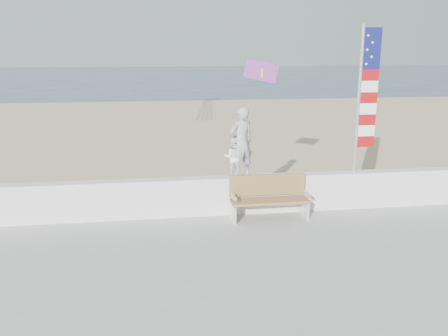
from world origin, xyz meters
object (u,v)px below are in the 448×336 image
at_px(child, 234,157).
at_px(bench, 269,197).
at_px(flag, 364,94).
at_px(adult, 241,142).

relative_size(child, bench, 0.52).
bearing_deg(flag, adult, 179.99).
xyz_separation_m(bench, flag, (2.37, 0.45, 2.30)).
relative_size(bench, flag, 0.51).
relative_size(adult, child, 1.75).
bearing_deg(adult, child, -21.57).
height_order(child, bench, child).
bearing_deg(flag, bench, -169.15).
xyz_separation_m(child, flag, (3.13, -0.00, 1.44)).
bearing_deg(child, bench, 160.60).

